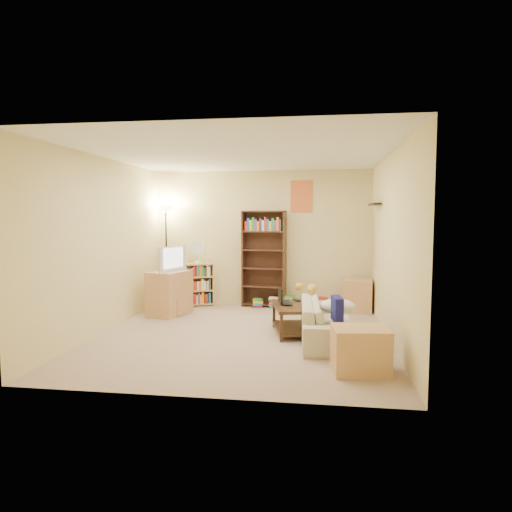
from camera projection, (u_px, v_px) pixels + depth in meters
name	position (u px, v px, depth m)	size (l,w,h in m)	color
room	(242.00, 219.00, 6.26)	(4.50, 4.54, 2.52)	#A18979
sofa	(328.00, 320.00, 6.13)	(0.79, 1.82, 0.52)	#B8B299
navy_pillow	(337.00, 309.00, 5.72)	(0.34, 0.10, 0.31)	navy
cream_blanket	(338.00, 306.00, 6.15)	(0.48, 0.34, 0.21)	white
tabby_cat	(310.00, 288.00, 6.80)	(0.41, 0.16, 0.14)	gold
coffee_table	(293.00, 315.00, 6.44)	(0.71, 1.02, 0.41)	#3E2617
laptop	(290.00, 303.00, 6.50)	(0.31, 0.40, 0.03)	black
laptop_screen	(280.00, 295.00, 6.48)	(0.01, 0.31, 0.21)	white
mug	(307.00, 305.00, 6.19)	(0.11, 0.11, 0.10)	white
tv_remote	(296.00, 300.00, 6.74)	(0.05, 0.17, 0.02)	black
tv_stand	(169.00, 293.00, 7.66)	(0.49, 0.69, 0.74)	tan
television	(169.00, 259.00, 7.61)	(0.30, 0.73, 0.42)	black
tall_bookshelf	(264.00, 256.00, 8.33)	(0.81, 0.34, 1.76)	#402518
short_bookshelf	(197.00, 285.00, 8.45)	(0.66, 0.45, 0.79)	#DCB76B
desk_fan	(198.00, 251.00, 8.35)	(0.28, 0.16, 0.42)	white
floor_lamp	(166.00, 226.00, 8.54)	(0.32, 0.32, 1.86)	black
side_table	(357.00, 295.00, 7.97)	(0.49, 0.49, 0.56)	tan
end_cabinet	(360.00, 350.00, 4.85)	(0.58, 0.48, 0.48)	tan
book_stacks	(291.00, 303.00, 8.23)	(1.35, 0.15, 0.23)	red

